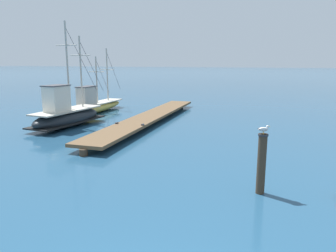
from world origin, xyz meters
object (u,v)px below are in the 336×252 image
at_px(fishing_boat_0, 94,105).
at_px(mooring_piling, 262,163).
at_px(perched_seagull, 263,129).
at_px(fishing_boat_1, 66,115).

bearing_deg(fishing_boat_0, mooring_piling, -41.39).
distance_m(fishing_boat_0, perched_seagull, 17.84).
xyz_separation_m(fishing_boat_0, perched_seagull, (13.34, -11.76, 1.43)).
height_order(fishing_boat_1, perched_seagull, fishing_boat_1).
relative_size(fishing_boat_1, perched_seagull, 18.24).
distance_m(fishing_boat_1, mooring_piling, 13.57).
distance_m(fishing_boat_0, mooring_piling, 17.79).
relative_size(mooring_piling, perched_seagull, 5.15).
distance_m(fishing_boat_1, perched_seagull, 13.62).
bearing_deg(fishing_boat_0, fishing_boat_1, -75.15).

